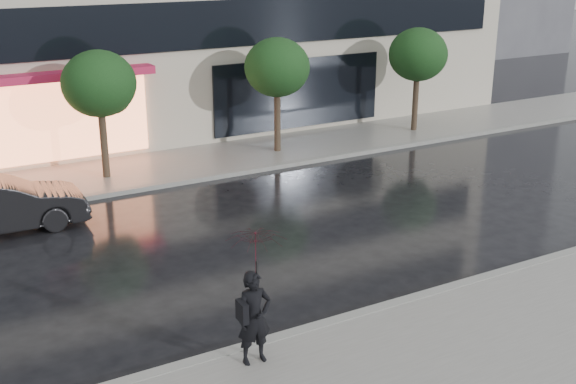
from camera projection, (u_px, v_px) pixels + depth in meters
ground at (380, 285)px, 15.41m from camera, size 120.00×120.00×0.00m
sidewalk_near at (490, 353)px, 12.72m from camera, size 60.00×4.50×0.12m
sidewalk_far at (194, 163)px, 23.82m from camera, size 60.00×3.50×0.12m
curb_near at (410, 301)px, 14.57m from camera, size 60.00×0.25×0.14m
curb_far at (216, 176)px, 22.37m from camera, size 60.00×0.25×0.14m
tree_mid_west at (101, 86)px, 21.33m from camera, size 2.20×2.20×3.99m
tree_mid_east at (278, 69)px, 24.13m from camera, size 2.20×2.20×3.99m
tree_far_east at (419, 56)px, 26.94m from camera, size 2.20×2.20×3.99m
pedestrian_with_umbrella at (256, 276)px, 11.87m from camera, size 1.01×1.03×2.40m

